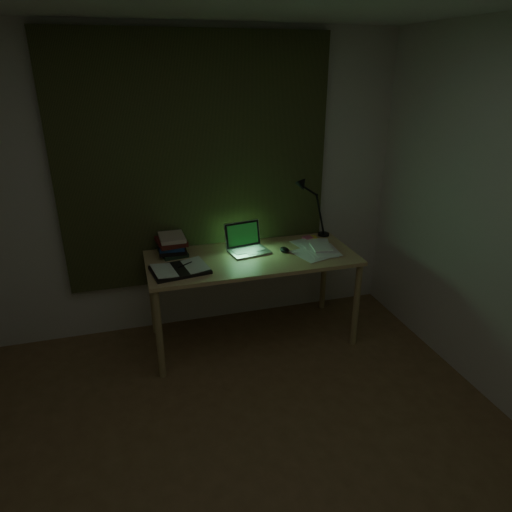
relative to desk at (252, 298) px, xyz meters
The scene contains 12 objects.
floor 1.64m from the desk, 102.66° to the right, with size 3.50×4.00×0.00m, color brown.
wall_back 1.04m from the desk, 127.83° to the left, with size 3.50×0.00×2.50m, color silver.
curtain 1.19m from the desk, 130.45° to the left, with size 2.20×0.06×2.00m, color #32371B.
desk is the anchor object (origin of this frame).
laptop 0.50m from the desk, 89.42° to the left, with size 0.32×0.36×0.23m, color silver, non-canonical shape.
open_textbook 0.73m from the desk, 167.77° to the right, with size 0.41×0.29×0.04m, color silver, non-canonical shape.
book_stack 0.80m from the desk, 160.40° to the left, with size 0.22×0.26×0.17m, color silver, non-canonical shape.
loose_papers 0.68m from the desk, ahead, with size 0.34×0.36×0.02m, color white, non-canonical shape.
mouse 0.49m from the desk, ahead, with size 0.07×0.11×0.04m, color black.
sticky_yellow 0.78m from the desk, 21.60° to the left, with size 0.07×0.07×0.02m, color yellow.
sticky_pink 0.75m from the desk, 23.01° to the left, with size 0.08×0.08×0.02m, color #ED5C86.
desk_lamp 1.05m from the desk, 21.25° to the left, with size 0.37×0.28×0.55m, color black, non-canonical shape.
Camera 1 is at (-0.56, -1.72, 2.20)m, focal length 32.00 mm.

